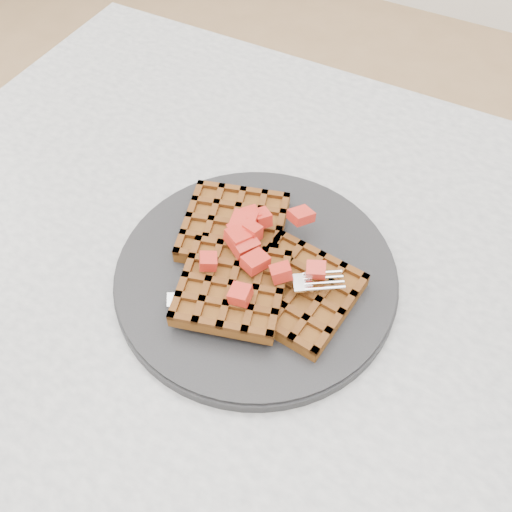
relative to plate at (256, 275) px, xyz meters
The scene contains 5 objects.
table 0.18m from the plate, ahead, with size 1.20×0.80×0.75m.
plate is the anchor object (origin of this frame).
waffles 0.02m from the plate, 87.49° to the right, with size 0.22×0.20×0.03m.
strawberry_pile 0.05m from the plate, 90.00° to the left, with size 0.15×0.15×0.02m, color #A70A03, non-canonical shape.
fork 0.04m from the plate, 44.85° to the right, with size 0.02×0.18×0.02m, color silver, non-canonical shape.
Camera 1 is at (0.03, -0.29, 1.24)m, focal length 40.00 mm.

